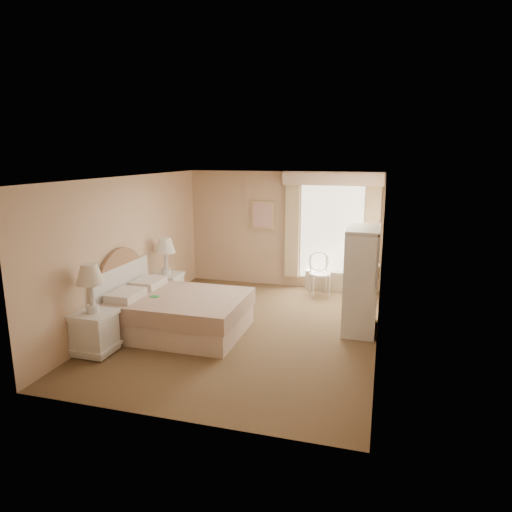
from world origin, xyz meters
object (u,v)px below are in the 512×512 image
(cafe_chair, at_px, (319,270))
(armoire, at_px, (361,288))
(bed, at_px, (174,311))
(nightstand_far, at_px, (167,281))
(round_table, at_px, (363,274))
(nightstand_near, at_px, (94,321))

(cafe_chair, distance_m, armoire, 1.97)
(bed, xyz_separation_m, nightstand_far, (-0.72, 1.20, 0.14))
(round_table, height_order, cafe_chair, cafe_chair)
(nightstand_far, height_order, cafe_chair, nightstand_far)
(bed, relative_size, cafe_chair, 2.37)
(round_table, bearing_deg, armoire, -88.09)
(nightstand_far, bearing_deg, armoire, -3.97)
(bed, height_order, cafe_chair, bed)
(nightstand_far, distance_m, round_table, 3.93)
(nightstand_near, distance_m, round_table, 5.30)
(armoire, bearing_deg, cafe_chair, 118.24)
(bed, xyz_separation_m, armoire, (2.93, 0.95, 0.36))
(nightstand_far, xyz_separation_m, round_table, (3.59, 1.60, -0.03))
(round_table, distance_m, armoire, 1.87)
(cafe_chair, bearing_deg, bed, -147.70)
(armoire, bearing_deg, round_table, 91.91)
(bed, distance_m, cafe_chair, 3.35)
(nightstand_far, xyz_separation_m, armoire, (3.65, -0.25, 0.22))
(nightstand_near, bearing_deg, nightstand_far, 90.00)
(nightstand_near, xyz_separation_m, armoire, (3.65, 2.05, 0.21))
(bed, relative_size, nightstand_near, 1.60)
(armoire, bearing_deg, nightstand_far, 176.03)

